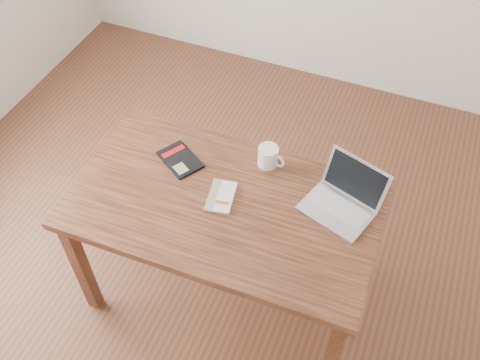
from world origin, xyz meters
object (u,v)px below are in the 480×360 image
at_px(laptop, 343,199).
at_px(coffee_mug, 269,156).
at_px(desk, 225,214).
at_px(black_guidebook, 180,159).
at_px(white_guidebook, 221,196).

bearing_deg(laptop, coffee_mug, -177.71).
xyz_separation_m(desk, black_guidebook, (-0.29, 0.15, 0.09)).
distance_m(desk, laptop, 0.53).
height_order(desk, black_guidebook, black_guidebook).
height_order(white_guidebook, coffee_mug, coffee_mug).
relative_size(white_guidebook, coffee_mug, 1.46).
bearing_deg(laptop, desk, -142.05).
bearing_deg(desk, coffee_mug, 68.81).
bearing_deg(desk, laptop, 18.45).
distance_m(white_guidebook, coffee_mug, 0.29).
xyz_separation_m(white_guidebook, laptop, (0.50, 0.16, 0.04)).
height_order(white_guidebook, laptop, laptop).
bearing_deg(white_guidebook, coffee_mug, 55.21).
bearing_deg(coffee_mug, laptop, -3.27).
height_order(black_guidebook, laptop, laptop).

